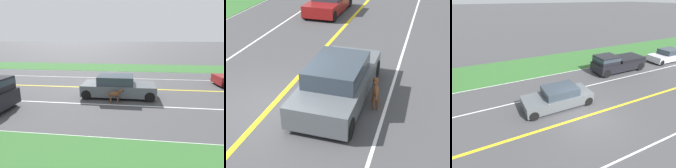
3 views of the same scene
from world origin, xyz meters
The scene contains 10 objects.
ground_plane centered at (0.00, 0.00, 0.00)m, with size 400.00×400.00×0.00m, color #424244.
centre_divider_line centered at (0.00, 0.00, 0.00)m, with size 0.18×160.00×0.01m, color yellow.
lane_edge_line_right centered at (7.00, 0.00, 0.00)m, with size 0.14×160.00×0.01m, color white.
lane_dash_same_dir centered at (3.50, 0.00, 0.00)m, with size 0.10×160.00×0.01m, color white.
lane_dash_oncoming centered at (-3.50, 0.00, 0.00)m, with size 0.10×160.00×0.01m, color white.
grass_verge_right centered at (10.00, 0.00, 0.01)m, with size 6.00×160.00×0.03m, color #33662D.
ego_car centered at (1.90, 1.10, 0.65)m, with size 1.92×4.71×1.40m.
dog centered at (3.14, 1.07, 0.55)m, with size 0.36×1.07×0.85m.
pickup_truck centered at (5.12, -6.68, 0.90)m, with size 2.08×5.32×1.76m.
car_trailing_near centered at (5.01, -14.24, 0.64)m, with size 1.92×4.67×1.39m.
Camera 3 is at (-7.46, 5.16, 6.80)m, focal length 28.00 mm.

